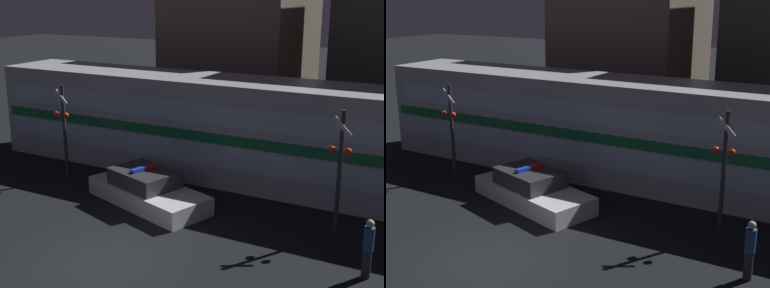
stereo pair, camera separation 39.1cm
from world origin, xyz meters
The scene contains 7 objects.
ground_plane centered at (0.00, 0.00, 0.00)m, with size 120.00×120.00×0.00m, color black.
train centered at (0.03, 7.96, 1.94)m, with size 20.65×3.01×3.87m.
police_car centered at (-1.31, 4.13, 0.48)m, with size 4.90×3.12×1.30m.
pedestrian centered at (6.31, 2.65, 0.82)m, with size 0.27×0.27×1.60m.
crossing_signal_near centered at (4.98, 4.72, 2.13)m, with size 0.68×0.30×3.82m.
crossing_signal_far centered at (-5.43, 4.71, 2.06)m, with size 0.68×0.30×3.69m.
building_left centered at (-3.07, 15.89, 4.27)m, with size 6.46×6.59×8.54m.
Camera 2 is at (8.66, -9.94, 7.01)m, focal length 50.00 mm.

